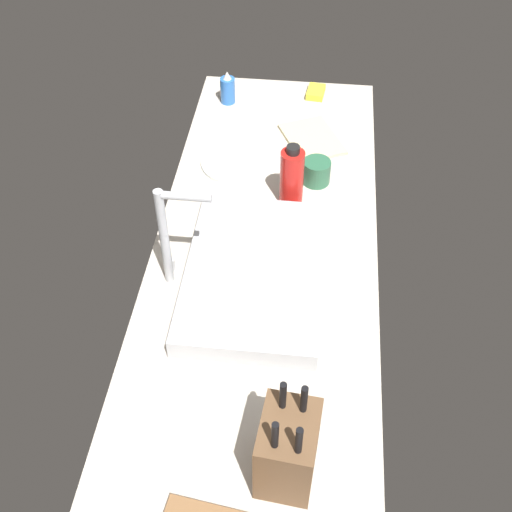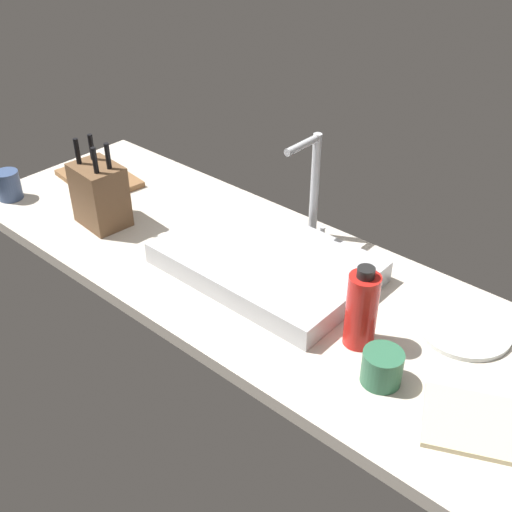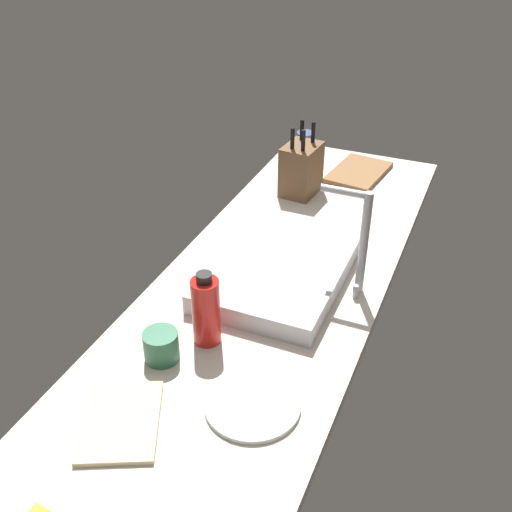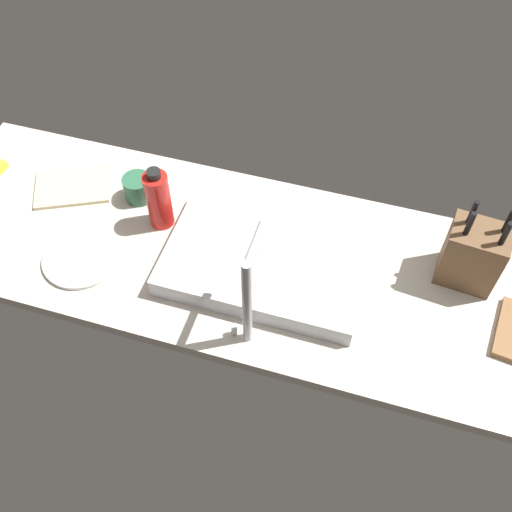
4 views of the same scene
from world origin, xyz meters
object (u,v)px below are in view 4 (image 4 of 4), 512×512
Objects in this scene: sink_basin at (266,261)px; knife_block at (473,254)px; ceramic_cup at (138,188)px; water_bottle at (158,199)px; faucet at (248,293)px; dinner_plate at (82,258)px; dish_towel at (73,186)px.

sink_basin is 2.08× the size of knife_block.
knife_block reaches higher than ceramic_cup.
knife_block reaches higher than water_bottle.
knife_block is at bearing -146.21° from faucet.
faucet is 1.52× the size of water_bottle.
sink_basin is 6.26× the size of ceramic_cup.
knife_block is 1.27× the size of water_bottle.
knife_block is 105.02cm from dinner_plate.
ceramic_cup is (-5.90, -26.42, 3.20)cm from dinner_plate.
sink_basin is at bearing -85.57° from faucet.
sink_basin is at bearing 167.76° from water_bottle.
faucet is at bearing 153.52° from dish_towel.
sink_basin is 53.91cm from knife_block.
ceramic_cup is (95.81, -1.80, -5.62)cm from knife_block.
faucet is 61.20cm from knife_block.
sink_basin reaches higher than dinner_plate.
dish_towel is at bearing -10.57° from sink_basin.
water_bottle is 0.94× the size of dinner_plate.
dinner_plate is at bearing 19.12° from knife_block.
water_bottle is 26.67cm from dinner_plate.
dinner_plate is 2.50× the size of ceramic_cup.
knife_block is 85.69cm from water_bottle.
dish_towel is 21.68cm from ceramic_cup.
knife_block is at bearing 178.92° from ceramic_cup.
dish_towel is at bearing 6.02° from ceramic_cup.
dish_towel is (15.43, -24.17, 0.00)cm from dinner_plate.
sink_basin is at bearing 19.13° from knife_block.
dinner_plate is 27.26cm from ceramic_cup.
sink_basin is 2.50× the size of dinner_plate.
faucet is 54.92cm from dinner_plate.
ceramic_cup is at bearing -34.75° from water_bottle.
dinner_plate is at bearing 13.60° from sink_basin.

